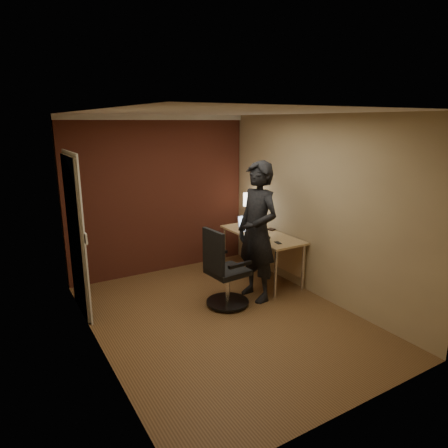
{
  "coord_description": "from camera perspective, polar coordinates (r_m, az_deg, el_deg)",
  "views": [
    {
      "loc": [
        -2.34,
        -3.95,
        2.41
      ],
      "look_at": [
        0.35,
        0.55,
        1.05
      ],
      "focal_mm": 32.0,
      "sensor_mm": 36.0,
      "label": 1
    }
  ],
  "objects": [
    {
      "name": "room",
      "position": [
        5.95,
        -10.11,
        4.25
      ],
      "size": [
        4.0,
        4.0,
        4.0
      ],
      "color": "brown",
      "rests_on": "ground"
    },
    {
      "name": "desk",
      "position": [
        6.23,
        5.89,
        -2.4
      ],
      "size": [
        0.6,
        1.5,
        0.73
      ],
      "color": "tan",
      "rests_on": "ground"
    },
    {
      "name": "desk_lamp",
      "position": [
        6.55,
        4.1,
        3.39
      ],
      "size": [
        0.22,
        0.22,
        0.54
      ],
      "color": "silver",
      "rests_on": "desk"
    },
    {
      "name": "laptop",
      "position": [
        6.34,
        3.52,
        -0.26
      ],
      "size": [
        0.36,
        0.3,
        0.23
      ],
      "color": "silver",
      "rests_on": "desk"
    },
    {
      "name": "mouse",
      "position": [
        5.89,
        6.09,
        -1.93
      ],
      "size": [
        0.09,
        0.12,
        0.03
      ],
      "primitive_type": "cube",
      "rotation": [
        0.0,
        0.0,
        0.4
      ],
      "color": "black",
      "rests_on": "desk"
    },
    {
      "name": "phone",
      "position": [
        5.7,
        7.72,
        -2.67
      ],
      "size": [
        0.08,
        0.12,
        0.01
      ],
      "primitive_type": "cube",
      "rotation": [
        0.0,
        0.0,
        -0.17
      ],
      "color": "black",
      "rests_on": "desk"
    },
    {
      "name": "wallet",
      "position": [
        6.36,
        6.74,
        -0.77
      ],
      "size": [
        0.12,
        0.13,
        0.02
      ],
      "primitive_type": "cube",
      "rotation": [
        0.0,
        0.0,
        0.3
      ],
      "color": "black",
      "rests_on": "desk"
    },
    {
      "name": "office_chair",
      "position": [
        5.27,
        -0.07,
        -7.09
      ],
      "size": [
        0.57,
        0.61,
        1.05
      ],
      "color": "black",
      "rests_on": "ground"
    },
    {
      "name": "person",
      "position": [
        5.4,
        4.8,
        -1.14
      ],
      "size": [
        0.51,
        0.73,
        1.91
      ],
      "primitive_type": "imported",
      "rotation": [
        0.0,
        0.0,
        -1.49
      ],
      "color": "black",
      "rests_on": "ground"
    }
  ]
}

